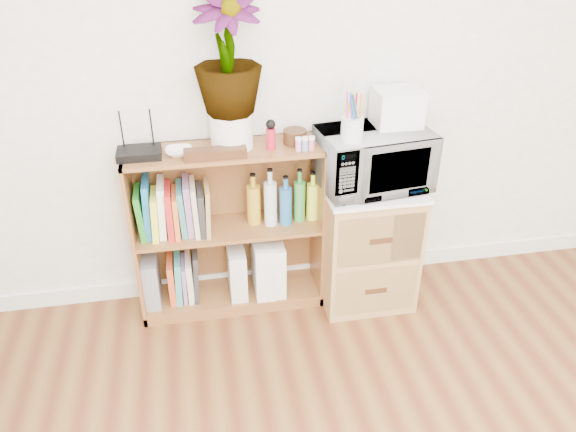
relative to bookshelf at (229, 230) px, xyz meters
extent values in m
cube|color=white|center=(0.35, 0.14, -0.42)|extent=(4.00, 0.02, 0.10)
cube|color=brown|center=(0.00, 0.00, 0.00)|extent=(1.00, 0.30, 0.95)
cube|color=#9E7542|center=(0.75, -0.08, -0.12)|extent=(0.50, 0.45, 0.70)
imported|color=white|center=(0.75, -0.08, 0.40)|extent=(0.59, 0.43, 0.30)
cylinder|color=silver|center=(0.60, -0.18, 0.61)|extent=(0.11, 0.11, 0.12)
cube|color=white|center=(0.88, -0.02, 0.64)|extent=(0.23, 0.19, 0.18)
cube|color=black|center=(-0.41, -0.02, 0.49)|extent=(0.21, 0.14, 0.04)
imported|color=white|center=(-0.22, -0.03, 0.49)|extent=(0.13, 0.13, 0.03)
cylinder|color=white|center=(0.04, 0.02, 0.56)|extent=(0.21, 0.21, 0.18)
imported|color=#387830|center=(0.04, 0.02, 0.94)|extent=(0.32, 0.32, 0.57)
cube|color=#3C1E10|center=(-0.05, -0.10, 0.50)|extent=(0.30, 0.07, 0.05)
cylinder|color=#B7162C|center=(0.23, -0.04, 0.53)|extent=(0.05, 0.05, 0.11)
cylinder|color=#371E0F|center=(0.36, 0.01, 0.51)|extent=(0.12, 0.12, 0.07)
cube|color=pink|center=(0.39, -0.09, 0.51)|extent=(0.12, 0.04, 0.06)
cube|color=gray|center=(-0.44, 0.00, -0.26)|extent=(0.09, 0.23, 0.28)
cube|color=silver|center=(0.03, -0.01, -0.26)|extent=(0.09, 0.23, 0.29)
cube|color=white|center=(0.17, -0.01, -0.24)|extent=(0.10, 0.26, 0.33)
cube|color=white|center=(0.24, -0.01, -0.25)|extent=(0.10, 0.25, 0.32)
cube|color=#227F22|center=(-0.45, 0.00, 0.15)|extent=(0.04, 0.20, 0.25)
cube|color=#1A66A1|center=(-0.41, 0.00, 0.18)|extent=(0.05, 0.20, 0.31)
cube|color=yellow|center=(-0.37, 0.00, 0.14)|extent=(0.04, 0.20, 0.24)
cube|color=white|center=(-0.34, 0.00, 0.17)|extent=(0.05, 0.20, 0.29)
cube|color=red|center=(-0.30, 0.00, 0.15)|extent=(0.03, 0.20, 0.26)
cube|color=orange|center=(-0.27, 0.00, 0.14)|extent=(0.03, 0.20, 0.23)
cube|color=teal|center=(-0.24, 0.00, 0.15)|extent=(0.04, 0.20, 0.26)
cube|color=#91689C|center=(-0.20, 0.00, 0.17)|extent=(0.04, 0.20, 0.29)
cube|color=beige|center=(-0.17, 0.00, 0.17)|extent=(0.03, 0.20, 0.28)
cube|color=#272727|center=(-0.14, 0.00, 0.15)|extent=(0.03, 0.20, 0.24)
cube|color=#A4834C|center=(-0.11, 0.00, 0.16)|extent=(0.03, 0.20, 0.27)
cylinder|color=#B89222|center=(0.14, 0.00, 0.17)|extent=(0.07, 0.07, 0.28)
cylinder|color=silver|center=(0.23, 0.00, 0.18)|extent=(0.07, 0.07, 0.32)
cylinder|color=#2466AA|center=(0.31, 0.00, 0.16)|extent=(0.07, 0.07, 0.27)
cylinder|color=green|center=(0.38, 0.00, 0.17)|extent=(0.06, 0.06, 0.29)
cylinder|color=#D9ED37|center=(0.46, 0.00, 0.16)|extent=(0.06, 0.06, 0.27)
cube|color=#CD4B24|center=(-0.33, 0.00, -0.28)|extent=(0.03, 0.19, 0.25)
cube|color=teal|center=(-0.30, 0.00, -0.27)|extent=(0.04, 0.19, 0.26)
cube|color=#8B679B|center=(-0.27, 0.00, -0.29)|extent=(0.03, 0.19, 0.23)
cube|color=beige|center=(-0.23, 0.00, -0.28)|extent=(0.03, 0.19, 0.25)
cube|color=#2B2B2B|center=(-0.20, 0.00, -0.26)|extent=(0.04, 0.19, 0.30)
camera|label=1|loc=(-0.15, -2.58, 1.60)|focal=35.00mm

